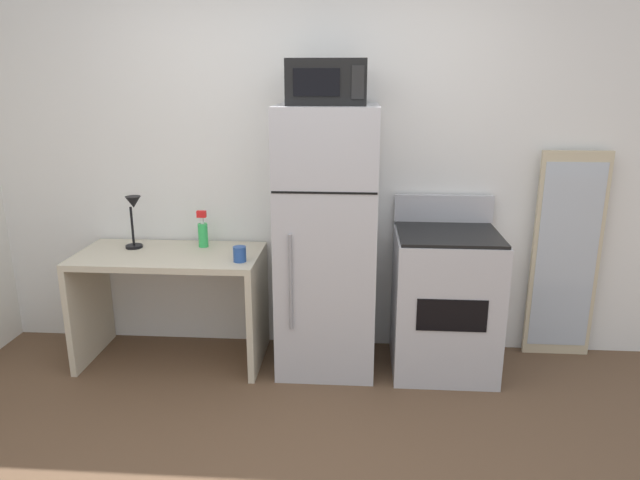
% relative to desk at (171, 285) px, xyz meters
% --- Properties ---
extents(wall_back_white, '(5.00, 0.10, 2.60)m').
position_rel_desk_xyz_m(wall_back_white, '(0.87, 0.37, 0.77)').
color(wall_back_white, white).
rests_on(wall_back_white, ground).
extents(desk, '(1.19, 0.61, 0.75)m').
position_rel_desk_xyz_m(desk, '(0.00, 0.00, 0.00)').
color(desk, beige).
rests_on(desk, ground).
extents(desk_lamp, '(0.14, 0.12, 0.35)m').
position_rel_desk_xyz_m(desk_lamp, '(-0.25, 0.09, 0.46)').
color(desk_lamp, black).
rests_on(desk_lamp, desk).
extents(spray_bottle, '(0.06, 0.06, 0.25)m').
position_rel_desk_xyz_m(spray_bottle, '(0.19, 0.15, 0.32)').
color(spray_bottle, green).
rests_on(spray_bottle, desk).
extents(coffee_mug, '(0.08, 0.08, 0.09)m').
position_rel_desk_xyz_m(coffee_mug, '(0.50, -0.15, 0.27)').
color(coffee_mug, '#264C99').
rests_on(coffee_mug, desk).
extents(refrigerator, '(0.62, 0.61, 1.69)m').
position_rel_desk_xyz_m(refrigerator, '(1.03, 0.01, 0.32)').
color(refrigerator, '#B7B7BC').
rests_on(refrigerator, ground).
extents(microwave, '(0.46, 0.35, 0.26)m').
position_rel_desk_xyz_m(microwave, '(1.03, -0.01, 1.29)').
color(microwave, black).
rests_on(microwave, refrigerator).
extents(oven_range, '(0.65, 0.61, 1.10)m').
position_rel_desk_xyz_m(oven_range, '(1.78, 0.01, -0.06)').
color(oven_range, '#B7B7BC').
rests_on(oven_range, ground).
extents(leaning_mirror, '(0.44, 0.03, 1.40)m').
position_rel_desk_xyz_m(leaning_mirror, '(2.60, 0.26, 0.17)').
color(leaning_mirror, '#C6B793').
rests_on(leaning_mirror, ground).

